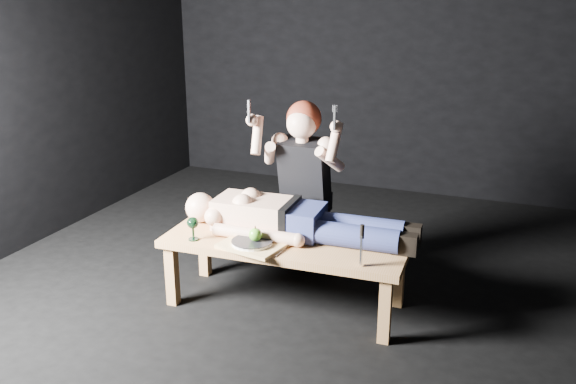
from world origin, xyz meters
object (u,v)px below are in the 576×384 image
at_px(kneeling_woman, 308,187).
at_px(carving_knife, 362,246).
at_px(lying_man, 298,216).
at_px(goblet, 193,229).
at_px(table, 285,273).
at_px(serving_tray, 252,245).

height_order(kneeling_woman, carving_knife, kneeling_woman).
xyz_separation_m(lying_man, carving_knife, (0.50, -0.31, -0.00)).
distance_m(kneeling_woman, goblet, 0.88).
distance_m(kneeling_woman, carving_knife, 0.91).
bearing_deg(lying_man, table, -112.26).
relative_size(kneeling_woman, carving_knife, 5.18).
height_order(lying_man, goblet, lying_man).
height_order(table, kneeling_woman, kneeling_woman).
relative_size(goblet, carving_knife, 0.60).
height_order(goblet, carving_knife, carving_knife).
bearing_deg(carving_knife, lying_man, 146.22).
relative_size(lying_man, serving_tray, 3.97).
xyz_separation_m(serving_tray, carving_knife, (0.68, -0.02, 0.11)).
distance_m(table, kneeling_woman, 0.66).
distance_m(goblet, carving_knife, 1.07).
distance_m(serving_tray, carving_knife, 0.69).
xyz_separation_m(table, goblet, (-0.53, -0.21, 0.30)).
xyz_separation_m(kneeling_woman, serving_tray, (-0.11, -0.69, -0.18)).
relative_size(lying_man, goblet, 9.79).
height_order(kneeling_woman, serving_tray, kneeling_woman).
bearing_deg(kneeling_woman, goblet, -125.24).
bearing_deg(kneeling_woman, serving_tray, -99.54).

